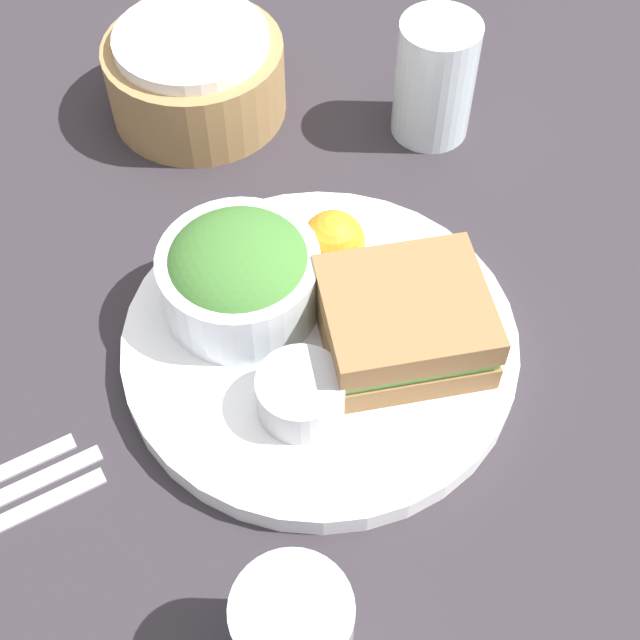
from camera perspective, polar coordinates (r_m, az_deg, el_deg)
ground_plane at (r=0.69m, az=0.00°, el=-1.98°), size 4.00×4.00×0.00m
plate at (r=0.68m, az=0.00°, el=-1.50°), size 0.30×0.30×0.02m
sandwich at (r=0.65m, az=5.42°, el=-0.10°), size 0.14×0.13×0.05m
salad_bowl at (r=0.67m, az=-5.18°, el=2.95°), size 0.12×0.12×0.07m
dressing_cup at (r=0.62m, az=-1.24°, el=-4.77°), size 0.06×0.06×0.03m
orange_wedge at (r=0.69m, az=0.83°, el=4.99°), size 0.05×0.05×0.05m
drink_glass at (r=0.82m, az=7.36°, el=15.03°), size 0.07×0.07×0.11m
bread_basket at (r=0.86m, az=-7.96°, el=15.32°), size 0.16×0.16×0.08m
water_glass at (r=0.55m, az=-1.72°, el=-19.48°), size 0.07×0.07×0.09m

